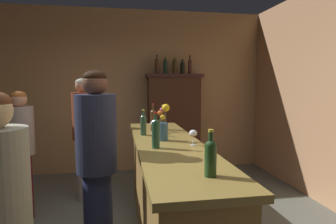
{
  "coord_description": "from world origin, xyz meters",
  "views": [
    {
      "loc": [
        0.04,
        -2.29,
        1.62
      ],
      "look_at": [
        0.51,
        0.46,
        1.33
      ],
      "focal_mm": 30.06,
      "sensor_mm": 36.0,
      "label": 1
    }
  ],
  "objects_px": {
    "wine_bottle_pinot": "(153,119)",
    "wine_bottle_rose": "(143,124)",
    "wine_glass_mid": "(154,124)",
    "wine_bottle_merlot": "(156,132)",
    "display_bottle_midright": "(183,67)",
    "wine_bottle_riesling": "(163,118)",
    "display_bottle_center": "(175,66)",
    "wine_glass_front": "(193,134)",
    "display_bottle_left": "(157,65)",
    "flower_arrangement": "(163,125)",
    "patron_by_cabinet": "(84,133)",
    "wine_bottle_chardonnay": "(211,156)",
    "display_bottle_midleft": "(165,66)",
    "display_cabinet": "(174,121)",
    "cheese_plate": "(156,124)",
    "bar_counter": "(169,193)",
    "patron_tall": "(97,161)",
    "patron_in_navy": "(21,149)",
    "display_bottle_right": "(190,66)"
  },
  "relations": [
    {
      "from": "wine_bottle_chardonnay",
      "to": "display_bottle_midleft",
      "type": "height_order",
      "value": "display_bottle_midleft"
    },
    {
      "from": "wine_bottle_riesling",
      "to": "display_bottle_left",
      "type": "distance_m",
      "value": 1.7
    },
    {
      "from": "wine_bottle_chardonnay",
      "to": "patron_by_cabinet",
      "type": "relative_size",
      "value": 0.18
    },
    {
      "from": "display_cabinet",
      "to": "wine_glass_mid",
      "type": "distance_m",
      "value": 1.86
    },
    {
      "from": "wine_bottle_pinot",
      "to": "cheese_plate",
      "type": "distance_m",
      "value": 0.53
    },
    {
      "from": "display_bottle_right",
      "to": "patron_in_navy",
      "type": "relative_size",
      "value": 0.22
    },
    {
      "from": "patron_by_cabinet",
      "to": "wine_bottle_chardonnay",
      "type": "bearing_deg",
      "value": -22.76
    },
    {
      "from": "wine_bottle_merlot",
      "to": "patron_tall",
      "type": "relative_size",
      "value": 0.19
    },
    {
      "from": "bar_counter",
      "to": "wine_glass_mid",
      "type": "xyz_separation_m",
      "value": [
        -0.08,
        0.54,
        0.62
      ]
    },
    {
      "from": "wine_glass_front",
      "to": "display_bottle_right",
      "type": "distance_m",
      "value": 2.63
    },
    {
      "from": "wine_bottle_merlot",
      "to": "wine_glass_mid",
      "type": "relative_size",
      "value": 2.14
    },
    {
      "from": "wine_glass_front",
      "to": "display_bottle_left",
      "type": "height_order",
      "value": "display_bottle_left"
    },
    {
      "from": "wine_bottle_riesling",
      "to": "patron_by_cabinet",
      "type": "relative_size",
      "value": 0.19
    },
    {
      "from": "flower_arrangement",
      "to": "display_bottle_right",
      "type": "relative_size",
      "value": 1.12
    },
    {
      "from": "cheese_plate",
      "to": "display_bottle_left",
      "type": "distance_m",
      "value": 1.43
    },
    {
      "from": "bar_counter",
      "to": "wine_glass_mid",
      "type": "height_order",
      "value": "wine_glass_mid"
    },
    {
      "from": "display_bottle_left",
      "to": "patron_in_navy",
      "type": "distance_m",
      "value": 2.59
    },
    {
      "from": "wine_bottle_merlot",
      "to": "wine_glass_front",
      "type": "bearing_deg",
      "value": 9.86
    },
    {
      "from": "display_bottle_left",
      "to": "patron_by_cabinet",
      "type": "relative_size",
      "value": 0.2
    },
    {
      "from": "display_bottle_right",
      "to": "patron_by_cabinet",
      "type": "distance_m",
      "value": 2.26
    },
    {
      "from": "wine_bottle_riesling",
      "to": "patron_in_navy",
      "type": "height_order",
      "value": "patron_in_navy"
    },
    {
      "from": "wine_bottle_riesling",
      "to": "patron_tall",
      "type": "xyz_separation_m",
      "value": [
        -0.73,
        -1.05,
        -0.22
      ]
    },
    {
      "from": "wine_bottle_riesling",
      "to": "cheese_plate",
      "type": "distance_m",
      "value": 0.44
    },
    {
      "from": "flower_arrangement",
      "to": "display_bottle_center",
      "type": "xyz_separation_m",
      "value": [
        0.54,
        2.18,
        0.73
      ]
    },
    {
      "from": "patron_tall",
      "to": "wine_bottle_rose",
      "type": "bearing_deg",
      "value": 21.64
    },
    {
      "from": "wine_bottle_pinot",
      "to": "wine_bottle_rose",
      "type": "distance_m",
      "value": 0.29
    },
    {
      "from": "wine_bottle_chardonnay",
      "to": "patron_tall",
      "type": "relative_size",
      "value": 0.17
    },
    {
      "from": "display_bottle_midleft",
      "to": "patron_tall",
      "type": "xyz_separation_m",
      "value": [
        -1.0,
        -2.56,
        -0.97
      ]
    },
    {
      "from": "wine_bottle_merlot",
      "to": "patron_in_navy",
      "type": "bearing_deg",
      "value": 145.31
    },
    {
      "from": "cheese_plate",
      "to": "wine_glass_front",
      "type": "bearing_deg",
      "value": -82.22
    },
    {
      "from": "display_bottle_midleft",
      "to": "patron_in_navy",
      "type": "relative_size",
      "value": 0.2
    },
    {
      "from": "wine_bottle_rose",
      "to": "display_bottle_center",
      "type": "bearing_deg",
      "value": 68.83
    },
    {
      "from": "cheese_plate",
      "to": "patron_by_cabinet",
      "type": "xyz_separation_m",
      "value": [
        -0.98,
        0.06,
        -0.1
      ]
    },
    {
      "from": "display_bottle_midleft",
      "to": "patron_by_cabinet",
      "type": "bearing_deg",
      "value": -141.0
    },
    {
      "from": "wine_bottle_rose",
      "to": "display_cabinet",
      "type": "bearing_deg",
      "value": 69.17
    },
    {
      "from": "display_cabinet",
      "to": "display_bottle_left",
      "type": "xyz_separation_m",
      "value": [
        -0.3,
        0.0,
        1.01
      ]
    },
    {
      "from": "wine_glass_mid",
      "to": "display_bottle_midleft",
      "type": "distance_m",
      "value": 1.97
    },
    {
      "from": "wine_glass_mid",
      "to": "wine_bottle_merlot",
      "type": "bearing_deg",
      "value": -95.68
    },
    {
      "from": "flower_arrangement",
      "to": "wine_bottle_rose",
      "type": "bearing_deg",
      "value": 117.72
    },
    {
      "from": "patron_by_cabinet",
      "to": "flower_arrangement",
      "type": "bearing_deg",
      "value": -8.3
    },
    {
      "from": "wine_bottle_rose",
      "to": "display_bottle_midright",
      "type": "bearing_deg",
      "value": 65.09
    },
    {
      "from": "bar_counter",
      "to": "display_bottle_midleft",
      "type": "height_order",
      "value": "display_bottle_midleft"
    },
    {
      "from": "wine_bottle_riesling",
      "to": "cheese_plate",
      "type": "bearing_deg",
      "value": 95.71
    },
    {
      "from": "display_bottle_midleft",
      "to": "wine_bottle_chardonnay",
      "type": "bearing_deg",
      "value": -94.34
    },
    {
      "from": "wine_bottle_chardonnay",
      "to": "display_bottle_left",
      "type": "bearing_deg",
      "value": 88.18
    },
    {
      "from": "wine_bottle_riesling",
      "to": "display_bottle_center",
      "type": "distance_m",
      "value": 1.75
    },
    {
      "from": "wine_bottle_rose",
      "to": "patron_in_navy",
      "type": "relative_size",
      "value": 0.19
    },
    {
      "from": "display_bottle_left",
      "to": "wine_glass_mid",
      "type": "bearing_deg",
      "value": -98.72
    },
    {
      "from": "bar_counter",
      "to": "patron_tall",
      "type": "relative_size",
      "value": 1.59
    },
    {
      "from": "bar_counter",
      "to": "display_bottle_midright",
      "type": "xyz_separation_m",
      "value": [
        0.65,
        2.3,
        1.39
      ]
    }
  ]
}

